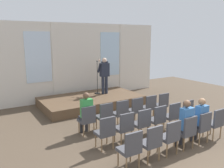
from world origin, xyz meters
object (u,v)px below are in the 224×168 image
object	(u,v)px
chair_r0_c1	(105,115)
audience_r2_c4	(200,118)
chair_r2_c4	(202,126)
chair_r2_c5	(215,122)
chair_r0_c0	(87,118)
chair_r0_c4	(149,106)
chair_r0_c5	(162,103)
chair_r1_c5	(185,111)
chair_r1_c2	(142,122)
chair_r1_c0	(106,131)
chair_r2_c1	(151,141)
mic_stand	(97,87)
chair_r2_c0	(131,147)
chair_r2_c2	(170,135)
chair_r1_c1	(125,126)
chair_r0_c2	(121,112)
audience_r2_c3	(185,122)
chair_r2_c3	(187,130)
speaker	(104,73)
audience_r0_c0	(86,111)
chair_r1_c4	(172,115)
chair_r0_c3	(135,109)
chair_r1_c3	(158,118)

from	to	relation	value
chair_r0_c1	audience_r2_c4	xyz separation A→B (m)	(1.87, -2.18, 0.20)
chair_r2_c4	chair_r2_c5	distance (m)	0.62
chair_r0_c0	chair_r0_c4	bearing A→B (deg)	0.00
chair_r0_c5	chair_r1_c5	bearing A→B (deg)	-90.00
chair_r0_c5	chair_r1_c2	bearing A→B (deg)	-148.82
chair_r1_c0	chair_r2_c5	distance (m)	3.32
chair_r1_c5	chair_r2_c1	size ratio (longest dim) A/B	1.00
chair_r1_c2	chair_r2_c5	xyz separation A→B (m)	(1.87, -1.13, 0.00)
mic_stand	chair_r1_c5	world-z (taller)	mic_stand
chair_r0_c0	chair_r2_c0	size ratio (longest dim) A/B	1.00
chair_r2_c2	chair_r2_c5	xyz separation A→B (m)	(1.87, 0.00, 0.00)
chair_r1_c1	chair_r1_c0	bearing A→B (deg)	180.00
chair_r0_c2	chair_r1_c1	bearing A→B (deg)	-118.85
chair_r0_c2	audience_r2_c3	bearing A→B (deg)	-74.07
chair_r2_c2	chair_r2_c3	bearing A→B (deg)	0.00
speaker	audience_r0_c0	size ratio (longest dim) A/B	1.24
chair_r0_c0	chair_r2_c1	size ratio (longest dim) A/B	1.00
chair_r1_c0	chair_r2_c3	xyz separation A→B (m)	(1.87, -1.13, 0.00)
chair_r0_c2	chair_r2_c5	size ratio (longest dim) A/B	1.00
speaker	chair_r0_c0	bearing A→B (deg)	-128.05
chair_r2_c1	chair_r1_c4	bearing A→B (deg)	31.18
audience_r0_c0	chair_r1_c4	size ratio (longest dim) A/B	1.44
chair_r2_c4	chair_r2_c5	xyz separation A→B (m)	(0.62, 0.00, 0.00)
chair_r1_c0	chair_r1_c4	world-z (taller)	same
chair_r0_c5	chair_r2_c0	xyz separation A→B (m)	(-3.12, -2.27, 0.00)
chair_r0_c2	chair_r0_c3	bearing A→B (deg)	0.00
chair_r2_c2	chair_r1_c4	bearing A→B (deg)	42.23
chair_r2_c2	chair_r2_c5	distance (m)	1.87
chair_r1_c4	chair_r2_c5	xyz separation A→B (m)	(0.62, -1.13, 0.00)
chair_r0_c3	chair_r1_c1	bearing A→B (deg)	-137.77
chair_r0_c3	chair_r2_c3	size ratio (longest dim) A/B	1.00
chair_r0_c2	chair_r2_c0	bearing A→B (deg)	-118.85
mic_stand	chair_r2_c0	world-z (taller)	mic_stand
chair_r1_c5	chair_r0_c3	bearing A→B (deg)	137.77
chair_r0_c5	audience_r2_c3	xyz separation A→B (m)	(-1.25, -2.19, 0.22)
chair_r1_c0	audience_r2_c3	size ratio (longest dim) A/B	0.69
chair_r0_c2	chair_r2_c2	bearing A→B (deg)	-90.00
chair_r0_c1	chair_r1_c0	size ratio (longest dim) A/B	1.00
chair_r2_c2	chair_r0_c0	bearing A→B (deg)	118.85
speaker	audience_r0_c0	bearing A→B (deg)	-128.80
chair_r1_c0	chair_r1_c5	size ratio (longest dim) A/B	1.00
chair_r0_c1	chair_r1_c2	xyz separation A→B (m)	(0.62, -1.13, 0.00)
chair_r0_c5	chair_r1_c3	world-z (taller)	same
chair_r2_c4	chair_r2_c5	bearing A→B (deg)	0.00
audience_r0_c0	chair_r1_c3	distance (m)	2.24
audience_r2_c3	chair_r1_c2	bearing A→B (deg)	120.63
speaker	chair_r1_c2	bearing A→B (deg)	-104.90
audience_r0_c0	chair_r0_c3	world-z (taller)	audience_r0_c0
chair_r0_c4	chair_r0_c5	world-z (taller)	same
chair_r1_c4	audience_r2_c4	size ratio (longest dim) A/B	0.71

